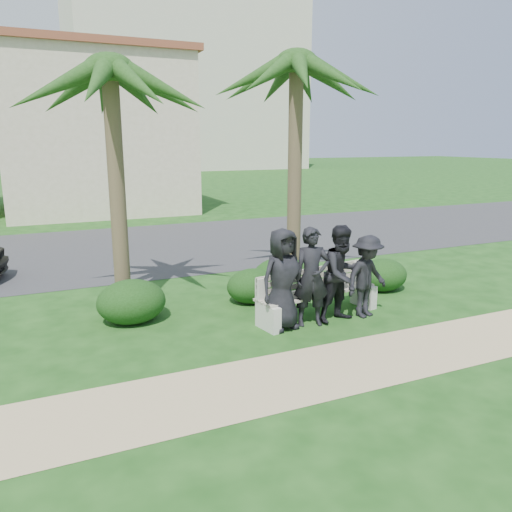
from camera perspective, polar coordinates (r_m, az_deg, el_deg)
The scene contains 18 objects.
ground at distance 9.11m, azimuth 3.23°, elevation -8.07°, with size 160.00×160.00×0.00m, color #153F12.
footpath at distance 7.69m, azimuth 9.52°, elevation -12.39°, with size 30.00×1.60×0.01m, color tan.
asphalt_street at distance 16.36m, azimuth -9.68°, elevation 1.28°, with size 160.00×8.00×0.01m, color #2D2D30.
stucco_bldg_right at distance 25.71m, azimuth -18.01°, elevation 13.26°, with size 8.40×8.40×7.30m.
hotel_tower at distance 65.85m, azimuth -8.57°, elevation 21.72°, with size 26.00×18.00×37.30m.
park_bench at distance 9.56m, azimuth 7.11°, elevation -4.59°, with size 2.62×0.99×0.88m.
man_a at distance 8.77m, azimuth 3.06°, elevation -2.66°, with size 0.89×0.58×1.81m, color black.
man_b at distance 8.97m, azimuth 6.39°, elevation -2.40°, with size 0.66×0.43×1.80m, color black.
man_c at distance 9.27m, azimuth 9.81°, elevation -2.02°, with size 0.88×0.68×1.80m, color black.
man_d at distance 9.62m, azimuth 12.55°, elevation -2.30°, with size 1.02×0.58×1.57m, color black.
hedge_a at distance 9.66m, azimuth -13.75°, elevation -4.81°, with size 1.16×0.96×0.76m, color #16330E.
hedge_b at distance 9.49m, azimuth -14.05°, elevation -4.94°, with size 1.26×1.04×0.82m, color #16330E.
hedge_c at distance 10.35m, azimuth -0.35°, elevation -3.32°, with size 1.11×0.92×0.72m, color #16330E.
hedge_d at distance 10.75m, azimuth 2.99°, elevation -2.32°, with size 1.33×1.10×0.87m, color #16330E.
hedge_e at distance 11.44m, azimuth 12.34°, elevation -2.17°, with size 1.03×0.85×0.67m, color #16330E.
hedge_f at distance 11.52m, azimuth 14.29°, elevation -2.01°, with size 1.13×0.93×0.74m, color #16330E.
palm_left at distance 10.23m, azimuth -16.39°, elevation 19.61°, with size 3.00×3.00×5.50m.
palm_right at distance 11.69m, azimuth 4.66°, elevation 20.95°, with size 3.00×3.00×5.87m.
Camera 1 is at (-3.92, -7.54, 3.27)m, focal length 35.00 mm.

